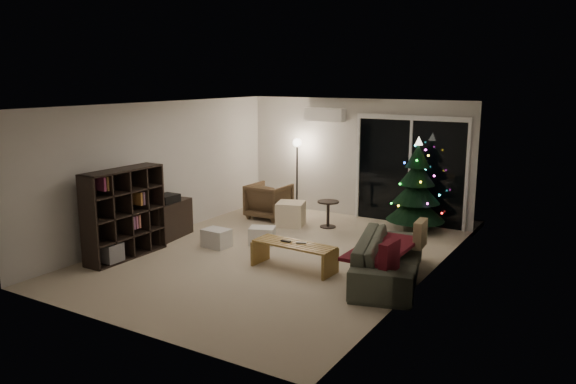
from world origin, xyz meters
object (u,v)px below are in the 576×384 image
Objects in this scene: media_cabinet at (167,220)px; christmas_tree at (417,184)px; armchair at (269,201)px; bookshelf at (117,212)px; coffee_table at (294,256)px; sofa at (389,259)px.

christmas_tree is (3.74, 2.90, 0.57)m from media_cabinet.
bookshelf is at bearing 76.59° from armchair.
bookshelf is 1.25m from media_cabinet.
armchair is at bearing 63.22° from media_cabinet.
coffee_table is (2.88, 0.91, -0.53)m from bookshelf.
sofa is (4.30, 1.23, -0.42)m from bookshelf.
christmas_tree reaches higher than coffee_table.
armchair is at bearing -167.92° from christmas_tree.
christmas_tree is at bearing 26.22° from bookshelf.
sofa is 1.20× the size of christmas_tree.
bookshelf is 1.36× the size of media_cabinet.
coffee_table is 0.72× the size of christmas_tree.
armchair is at bearing 132.83° from coffee_table.
armchair is 4.17m from sofa.
media_cabinet is 2.39m from armchair.
sofa is (4.30, 0.05, -0.02)m from media_cabinet.
christmas_tree is (0.87, 3.17, 0.70)m from coffee_table.
sofa is at bearing -78.96° from christmas_tree.
armchair reaches higher than media_cabinet.
armchair is at bearing 43.13° from sofa.
armchair is 0.37× the size of sofa.
bookshelf is at bearing 91.17° from sofa.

